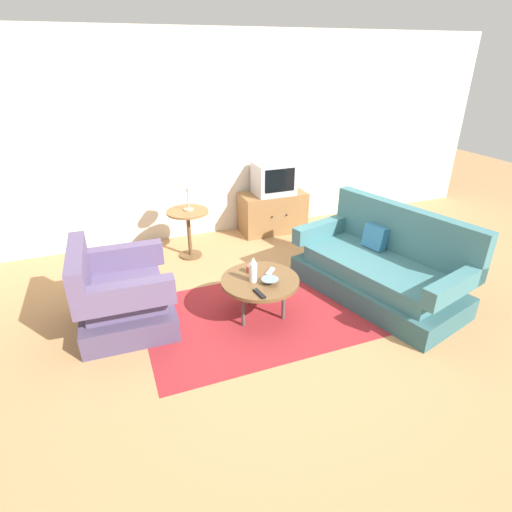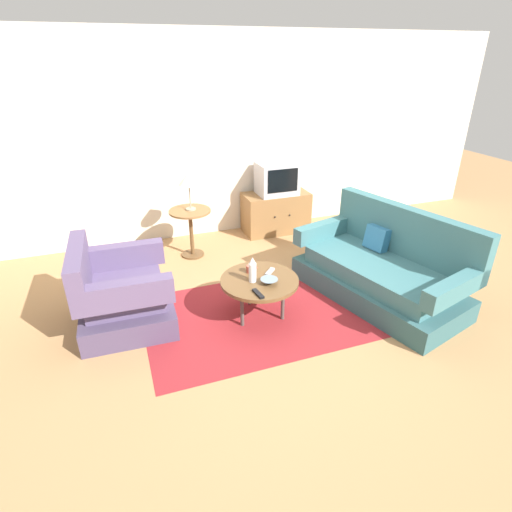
# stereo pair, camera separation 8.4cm
# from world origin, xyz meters

# --- Properties ---
(ground_plane) EXTENTS (16.00, 16.00, 0.00)m
(ground_plane) POSITION_xyz_m (0.00, 0.00, 0.00)
(ground_plane) COLOR #AD7F51
(back_wall) EXTENTS (9.00, 0.12, 2.70)m
(back_wall) POSITION_xyz_m (0.00, 2.35, 1.35)
(back_wall) COLOR beige
(back_wall) RESTS_ON ground
(area_rug) EXTENTS (2.29, 1.53, 0.00)m
(area_rug) POSITION_xyz_m (-0.13, 0.01, 0.00)
(area_rug) COLOR maroon
(area_rug) RESTS_ON ground
(armchair) EXTENTS (0.89, 0.96, 0.85)m
(armchair) POSITION_xyz_m (-1.44, 0.36, 0.30)
(armchair) COLOR #4B3E5C
(armchair) RESTS_ON ground
(couch) EXTENTS (1.33, 1.98, 0.95)m
(couch) POSITION_xyz_m (1.25, -0.06, 0.30)
(couch) COLOR #325C60
(couch) RESTS_ON ground
(coffee_table) EXTENTS (0.77, 0.77, 0.42)m
(coffee_table) POSITION_xyz_m (-0.13, 0.01, 0.39)
(coffee_table) COLOR brown
(coffee_table) RESTS_ON ground
(side_table) EXTENTS (0.53, 0.53, 0.63)m
(side_table) POSITION_xyz_m (-0.48, 1.62, 0.45)
(side_table) COLOR olive
(side_table) RESTS_ON ground
(tv_stand) EXTENTS (0.95, 0.50, 0.58)m
(tv_stand) POSITION_xyz_m (0.87, 2.02, 0.29)
(tv_stand) COLOR olive
(tv_stand) RESTS_ON ground
(television) EXTENTS (0.55, 0.43, 0.44)m
(television) POSITION_xyz_m (0.87, 2.00, 0.80)
(television) COLOR #B7B7BC
(television) RESTS_ON tv_stand
(table_lamp) EXTENTS (0.25, 0.25, 0.47)m
(table_lamp) POSITION_xyz_m (-0.46, 1.63, 1.01)
(table_lamp) COLOR #9E937A
(table_lamp) RESTS_ON side_table
(vase) EXTENTS (0.07, 0.07, 0.26)m
(vase) POSITION_xyz_m (-0.21, 0.00, 0.55)
(vase) COLOR white
(vase) RESTS_ON coffee_table
(mug) EXTENTS (0.12, 0.08, 0.08)m
(mug) POSITION_xyz_m (-0.17, 0.18, 0.46)
(mug) COLOR #B74C3D
(mug) RESTS_ON coffee_table
(bowl) EXTENTS (0.17, 0.17, 0.05)m
(bowl) POSITION_xyz_m (-0.07, -0.09, 0.45)
(bowl) COLOR slate
(bowl) RESTS_ON coffee_table
(tv_remote_dark) EXTENTS (0.06, 0.17, 0.02)m
(tv_remote_dark) POSITION_xyz_m (-0.24, -0.25, 0.43)
(tv_remote_dark) COLOR black
(tv_remote_dark) RESTS_ON coffee_table
(tv_remote_silver) EXTENTS (0.14, 0.14, 0.02)m
(tv_remote_silver) POSITION_xyz_m (0.01, 0.10, 0.43)
(tv_remote_silver) COLOR #B2B2B7
(tv_remote_silver) RESTS_ON coffee_table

